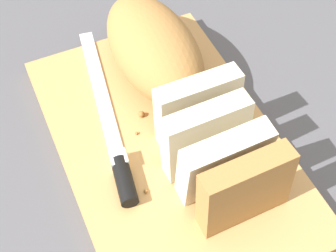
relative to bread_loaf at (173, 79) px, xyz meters
The scene contains 8 objects.
ground_plane 0.09m from the bread_loaf, 30.59° to the right, with size 3.00×3.00×0.00m, color #4C4C51.
cutting_board 0.08m from the bread_loaf, 30.59° to the right, with size 0.39×0.25×0.02m, color tan.
bread_loaf is the anchor object (origin of this frame).
bread_knife 0.11m from the bread_loaf, 64.54° to the right, with size 0.28×0.06×0.02m.
crumb_near_knife 0.08m from the bread_loaf, 65.11° to the right, with size 0.00×0.00×0.00m, color #996633.
crumb_near_loaf 0.06m from the bread_loaf, 82.91° to the right, with size 0.01×0.01×0.01m, color #996633.
crumb_stray_left 0.05m from the bread_loaf, 65.42° to the left, with size 0.00×0.00×0.00m, color #996633.
crumb_stray_right 0.14m from the bread_loaf, 37.98° to the right, with size 0.00×0.00×0.00m, color #996633.
Camera 1 is at (0.31, -0.14, 0.51)m, focal length 52.63 mm.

